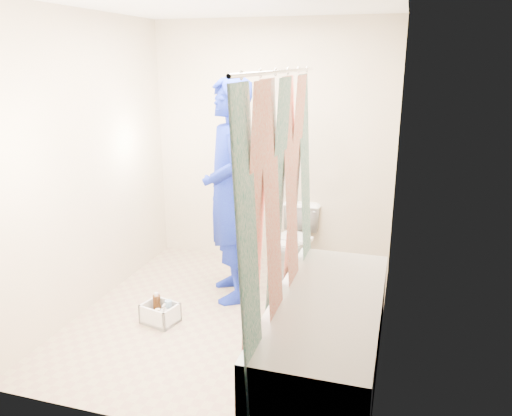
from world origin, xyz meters
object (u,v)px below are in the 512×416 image
(toilet, at_px, (294,240))
(cleaning_caddy, at_px, (161,314))
(plumber, at_px, (229,192))
(bathtub, at_px, (326,330))

(toilet, xyz_separation_m, cleaning_caddy, (-0.79, -1.28, -0.26))
(plumber, relative_size, cleaning_caddy, 6.15)
(bathtub, height_order, toilet, toilet)
(toilet, relative_size, plumber, 0.35)
(toilet, xyz_separation_m, plumber, (-0.43, -0.65, 0.62))
(bathtub, relative_size, cleaning_caddy, 5.67)
(cleaning_caddy, bearing_deg, toilet, 72.44)
(bathtub, xyz_separation_m, cleaning_caddy, (-1.34, 0.20, -0.19))
(bathtub, bearing_deg, toilet, 110.40)
(toilet, bearing_deg, cleaning_caddy, -115.70)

